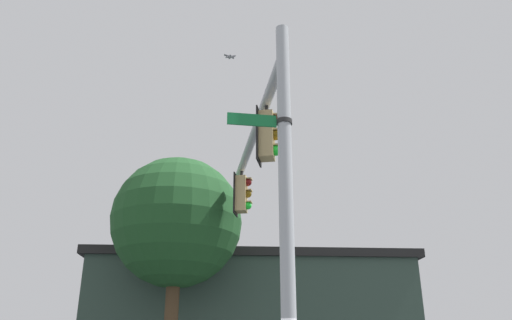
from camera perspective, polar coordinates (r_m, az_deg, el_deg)
The scene contains 7 objects.
signal_pole at distance 8.04m, azimuth 3.56°, elevation -7.94°, with size 0.24×0.24×7.76m, color #ADB2B7.
mast_arm at distance 12.06m, azimuth 0.00°, elevation 3.54°, with size 0.22×0.22×6.34m, color #ADB2B7.
traffic_light_nearest_pole at distance 10.42m, azimuth 1.36°, elevation 2.85°, with size 0.54×0.49×1.31m.
traffic_light_mid_inner at distance 14.26m, azimuth -1.61°, elevation -3.94°, with size 0.54×0.49×1.31m.
street_name_sign at distance 8.63m, azimuth 1.46°, elevation 4.50°, with size 0.48×1.10×0.22m.
bird_flying at distance 13.55m, azimuth -3.03°, elevation 11.81°, with size 0.22×0.31×0.10m.
tree_by_storefront at distance 15.90m, azimuth -9.11°, elevation -7.16°, with size 4.10×4.10×7.95m.
Camera 1 is at (7.77, 0.84, 2.01)m, focal length 34.70 mm.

